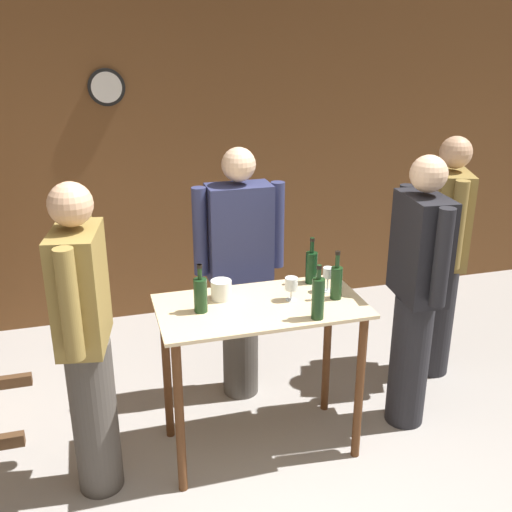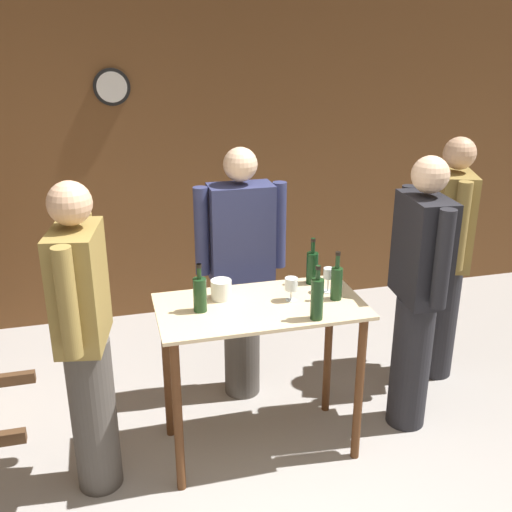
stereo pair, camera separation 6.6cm
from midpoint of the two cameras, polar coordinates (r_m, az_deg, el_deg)
back_wall at (r=5.03m, az=-6.86°, el=9.12°), size 8.40×0.08×2.70m
tasting_table at (r=3.40m, az=0.99°, el=-7.66°), size 1.14×0.60×0.94m
wine_bottle_far_left at (r=3.20m, az=-4.78°, el=-3.58°), size 0.07×0.07×0.27m
wine_bottle_left at (r=3.12m, az=6.44°, el=-3.98°), size 0.07×0.07×0.30m
wine_bottle_center at (r=3.56m, az=5.90°, el=-1.01°), size 0.07×0.07×0.28m
wine_bottle_right at (r=3.36m, az=8.24°, el=-2.44°), size 0.07×0.07×0.28m
wine_glass_near_left at (r=3.33m, az=3.94°, el=-2.74°), size 0.07×0.07×0.13m
wine_glass_near_center at (r=3.45m, az=7.45°, el=-1.76°), size 0.06×0.06×0.15m
ice_bucket at (r=3.36m, az=-2.78°, el=-3.21°), size 0.12×0.12×0.11m
person_host at (r=3.67m, az=15.67°, el=-3.29°), size 0.25×0.59×1.72m
person_visitor_with_scarf at (r=3.15m, az=-15.40°, el=-7.51°), size 0.29×0.58×1.71m
person_visitor_bearded at (r=3.86m, az=-0.92°, el=-1.43°), size 0.59×0.24×1.70m
person_visitor_near_door at (r=4.29m, az=18.16°, el=0.01°), size 0.34×0.56×1.72m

